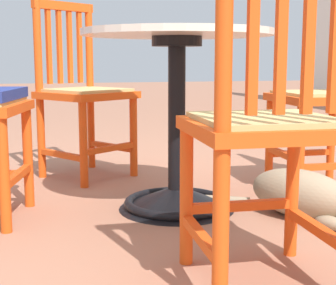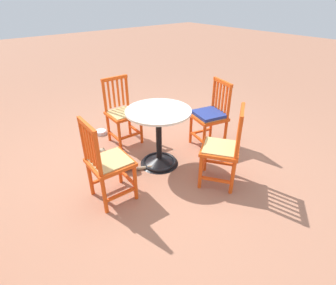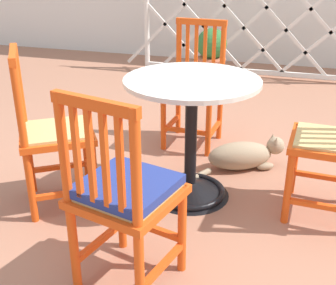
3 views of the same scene
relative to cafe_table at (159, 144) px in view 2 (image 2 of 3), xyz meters
The scene contains 8 objects.
ground_plane 0.29m from the cafe_table, 38.67° to the left, with size 24.00×24.00×0.00m, color #A36B51.
cafe_table is the anchor object (origin of this frame).
orange_chair_facing_out 0.81m from the cafe_table, 102.71° to the left, with size 0.42×0.42×0.91m.
orange_chair_near_fence 0.80m from the cafe_table, 157.22° to the right, with size 0.56×0.56×0.91m.
orange_chair_by_planter 0.84m from the cafe_table, 95.29° to the right, with size 0.48×0.48×0.91m.
orange_chair_at_corner 0.79m from the cafe_table, ahead, with size 0.42×0.42×0.91m.
tabby_cat 0.56m from the cafe_table, 59.09° to the left, with size 0.59×0.53×0.23m.
pet_water_bowl 1.25m from the cafe_table, ahead, with size 0.17×0.17×0.05m, color silver.
Camera 2 is at (-2.24, 1.65, 1.91)m, focal length 28.23 mm.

